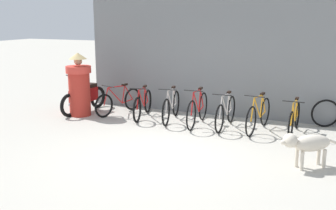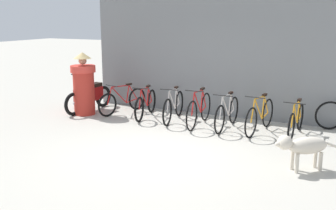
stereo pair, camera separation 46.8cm
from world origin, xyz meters
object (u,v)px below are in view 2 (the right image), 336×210
object	(u,v)px
bicycle_3	(199,110)
spare_tire_left	(330,115)
bicycle_0	(123,101)
bicycle_4	(227,113)
bicycle_1	(146,104)
bicycle_5	(260,116)
motorcycle	(89,96)
person_in_robes	(84,84)
bicycle_6	(296,121)
stray_dog	(303,146)
bicycle_2	(174,107)

from	to	relation	value
bicycle_3	spare_tire_left	world-z (taller)	bicycle_3
bicycle_0	spare_tire_left	bearing A→B (deg)	113.36
bicycle_4	spare_tire_left	distance (m)	2.38
bicycle_1	bicycle_5	xyz separation A→B (m)	(3.01, -0.08, 0.03)
motorcycle	person_in_robes	bearing A→B (deg)	23.76
bicycle_4	bicycle_5	xyz separation A→B (m)	(0.77, 0.03, 0.01)
bicycle_6	motorcycle	size ratio (longest dim) A/B	0.91
bicycle_4	bicycle_6	size ratio (longest dim) A/B	1.03
bicycle_1	motorcycle	distance (m)	1.76
person_in_robes	bicycle_6	bearing A→B (deg)	-146.26
bicycle_0	motorcycle	size ratio (longest dim) A/B	0.91
person_in_robes	bicycle_1	bearing A→B (deg)	-135.76
spare_tire_left	bicycle_1	bearing A→B (deg)	-169.31
motorcycle	stray_dog	distance (m)	6.26
bicycle_6	spare_tire_left	distance (m)	1.05
person_in_robes	stray_dog	bearing A→B (deg)	-166.46
bicycle_5	stray_dog	size ratio (longest dim) A/B	1.68
bicycle_3	bicycle_5	bearing A→B (deg)	90.30
bicycle_3	bicycle_6	world-z (taller)	bicycle_3
bicycle_5	person_in_robes	distance (m)	4.69
bicycle_1	bicycle_3	world-z (taller)	bicycle_3
bicycle_3	stray_dog	xyz separation A→B (m)	(2.65, -1.92, 0.06)
bicycle_1	spare_tire_left	size ratio (longest dim) A/B	2.46
bicycle_0	motorcycle	distance (m)	1.00
bicycle_1	spare_tire_left	world-z (taller)	bicycle_1
bicycle_4	motorcycle	size ratio (longest dim) A/B	0.93
bicycle_6	bicycle_3	bearing A→B (deg)	-83.72
motorcycle	person_in_robes	world-z (taller)	person_in_robes
bicycle_4	bicycle_6	xyz separation A→B (m)	(1.55, 0.11, -0.02)
bicycle_3	stray_dog	bearing A→B (deg)	51.82
bicycle_1	person_in_robes	size ratio (longest dim) A/B	1.00
bicycle_2	motorcycle	bearing A→B (deg)	-96.02
bicycle_6	stray_dog	xyz separation A→B (m)	(0.40, -2.07, 0.10)
bicycle_0	spare_tire_left	xyz separation A→B (m)	(5.21, 0.72, 0.00)
bicycle_0	bicycle_5	xyz separation A→B (m)	(3.79, -0.19, 0.03)
bicycle_2	spare_tire_left	bearing A→B (deg)	95.06
bicycle_2	bicycle_6	size ratio (longest dim) A/B	1.03
bicycle_3	person_in_robes	bearing A→B (deg)	-86.73
person_in_robes	bicycle_3	bearing A→B (deg)	-145.53
bicycle_2	bicycle_5	xyz separation A→B (m)	(2.20, -0.07, 0.01)
bicycle_3	spare_tire_left	bearing A→B (deg)	106.54
bicycle_4	bicycle_5	world-z (taller)	bicycle_5
bicycle_3	bicycle_5	size ratio (longest dim) A/B	1.00
bicycle_0	stray_dog	xyz separation A→B (m)	(4.98, -2.18, 0.11)
bicycle_5	bicycle_6	distance (m)	0.79
bicycle_4	bicycle_5	size ratio (longest dim) A/B	0.98
bicycle_6	stray_dog	size ratio (longest dim) A/B	1.61
bicycle_6	spare_tire_left	size ratio (longest dim) A/B	2.44
bicycle_2	motorcycle	distance (m)	2.56
bicycle_3	person_in_robes	distance (m)	3.24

